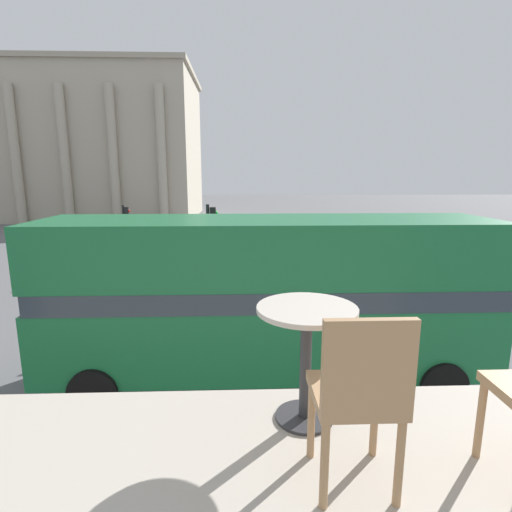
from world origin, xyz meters
name	(u,v)px	position (x,y,z in m)	size (l,w,h in m)	color
double_decker_bus	(268,294)	(1.27, 6.39, 2.24)	(10.25, 2.74, 4.00)	black
cafe_dining_table	(306,338)	(1.05, -0.35, 4.01)	(0.60, 0.60, 0.73)	#2D2D30
cafe_chair_0	(359,392)	(1.20, -0.93, 3.99)	(0.40, 0.40, 0.91)	#A87F56
plaza_building_left	(93,147)	(-16.84, 46.97, 8.28)	(24.55, 16.57, 16.55)	#B2A893
traffic_light_near	(211,244)	(-0.42, 11.31, 2.59)	(0.42, 0.24, 3.98)	black
traffic_light_mid	(126,228)	(-5.31, 18.19, 2.28)	(0.42, 0.24, 3.47)	black
car_silver	(386,249)	(9.18, 20.16, 0.70)	(4.20, 1.93, 1.35)	black
car_maroon	(220,234)	(-0.93, 26.85, 0.70)	(4.20, 1.93, 1.35)	black
pedestrian_white	(388,238)	(10.21, 22.76, 0.98)	(0.32, 0.32, 1.70)	#282B33
pedestrian_grey	(124,237)	(-6.92, 23.11, 1.05)	(0.32, 0.32, 1.81)	#282B33
pedestrian_red	(417,281)	(7.41, 11.97, 0.97)	(0.32, 0.32, 1.69)	#282B33
pedestrian_olive	(402,240)	(10.80, 21.81, 0.94)	(0.32, 0.32, 1.64)	#282B33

